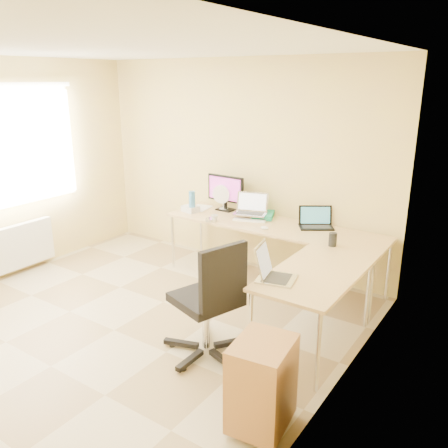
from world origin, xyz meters
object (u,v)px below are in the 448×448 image
Objects in this scene: monitor at (226,193)px; water_bottle at (192,202)px; desk_return at (314,309)px; mug at (215,218)px; keyboard at (249,220)px; laptop_return at (277,266)px; laptop_center at (251,204)px; cabinet at (262,383)px; laptop_black at (317,218)px; desk_main at (272,254)px; desk_fan at (223,198)px; office_chair at (206,301)px.

monitor is 1.92× the size of water_bottle.
mug is at bearing 155.83° from desk_return.
laptop_return reaches higher than keyboard.
water_bottle is at bearing 177.33° from laptop_center.
keyboard reaches higher than desk_return.
laptop_return is at bearing -42.52° from monitor.
laptop_center is 2.73m from cabinet.
mug is at bearing -68.74° from monitor.
water_bottle is (-2.05, 0.87, 0.50)m from desk_return.
keyboard is at bearing 116.06° from cabinet.
laptop_black is at bearing 0.75° from monitor.
keyboard is (-0.30, -0.03, 0.37)m from desk_main.
keyboard is (0.50, -0.23, -0.22)m from monitor.
desk_return is at bearing -22.84° from water_bottle.
desk_fan is (-0.53, 0.23, 0.14)m from keyboard.
desk_main is 2.45m from cabinet.
laptop_center reaches higher than laptop_return.
laptop_return is (1.60, -1.54, -0.03)m from desk_fan.
keyboard is 0.80m from water_bottle.
desk_fan reaches higher than water_bottle.
laptop_return is (1.06, -1.31, 0.11)m from keyboard.
keyboard is 1.29× the size of desk_fan.
laptop_center is 0.61× the size of cabinet.
monitor is 1.45× the size of laptop_return.
laptop_return is at bearing 105.33° from cabinet.
monitor is 2.16m from office_chair.
office_chair is at bearing -48.77° from water_bottle.
office_chair reaches higher than laptop_black.
mug is (-1.61, 0.72, 0.41)m from desk_return.
laptop_black reaches higher than desk_return.
laptop_return reaches higher than laptop_black.
desk_return is 2.45× the size of monitor.
office_chair reaches higher than desk_main.
laptop_black is (0.46, 0.17, 0.48)m from desk_main.
laptop_center is 1.39× the size of water_bottle.
monitor is (-0.80, 0.20, 0.59)m from desk_main.
laptop_black is 1.29m from desk_fan.
water_bottle is (-0.45, 0.14, 0.10)m from mug.
cabinet is (0.65, -2.35, -0.49)m from laptop_black.
desk_main is 8.77× the size of desk_fan.
monitor is at bearing 121.50° from cabinet.
water_bottle is at bearing 157.16° from desk_return.
monitor is 0.48m from laptop_center.
desk_return is 1.64m from keyboard.
mug is 0.08× the size of office_chair.
desk_return is at bearing 89.51° from cabinet.
desk_main is 1.01m from monitor.
desk_return is 2.23m from desk_fan.
desk_main is at bearing -13.75° from keyboard.
desk_main is at bearing -27.76° from laptop_center.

